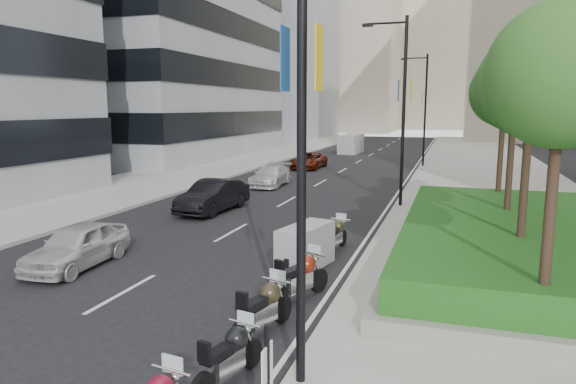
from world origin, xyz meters
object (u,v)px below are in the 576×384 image
at_px(motorcycle_3, 264,308).
at_px(motorcycle_6, 336,235).
at_px(lamp_post_1, 401,103).
at_px(lamp_post_0, 292,93).
at_px(motorcycle_5, 306,247).
at_px(motorcycle_4, 300,277).
at_px(delivery_van, 351,145).
at_px(car_b, 213,196).
at_px(car_c, 271,176).
at_px(car_a, 77,245).
at_px(car_d, 309,160).
at_px(motorcycle_2, 230,356).
at_px(lamp_post_2, 423,104).

distance_m(motorcycle_3, motorcycle_6, 6.86).
bearing_deg(lamp_post_1, lamp_post_0, -90.00).
xyz_separation_m(lamp_post_0, motorcycle_5, (-1.62, 6.50, -4.40)).
relative_size(motorcycle_4, delivery_van, 0.45).
bearing_deg(lamp_post_0, motorcycle_4, 104.63).
relative_size(lamp_post_0, motorcycle_6, 4.35).
bearing_deg(motorcycle_5, motorcycle_6, 1.52).
xyz_separation_m(car_b, car_c, (-0.17, 8.39, -0.10)).
height_order(car_a, car_b, car_b).
bearing_deg(motorcycle_3, lamp_post_0, -132.41).
height_order(lamp_post_1, car_a, lamp_post_1).
xyz_separation_m(motorcycle_4, delivery_van, (-6.94, 42.10, 0.32)).
height_order(motorcycle_6, car_d, car_d).
relative_size(motorcycle_6, car_c, 0.47).
height_order(motorcycle_3, motorcycle_6, motorcycle_3).
bearing_deg(car_a, car_c, 86.67).
bearing_deg(car_b, car_c, 95.75).
bearing_deg(lamp_post_0, car_d, 105.17).
xyz_separation_m(motorcycle_2, car_c, (-7.21, 22.07, 0.11)).
height_order(motorcycle_4, car_a, car_a).
height_order(lamp_post_2, delivery_van, lamp_post_2).
distance_m(motorcycle_3, car_c, 21.23).
height_order(motorcycle_4, car_d, car_d).
distance_m(motorcycle_4, motorcycle_6, 4.70).
distance_m(lamp_post_0, motorcycle_5, 8.01).
distance_m(motorcycle_2, car_c, 23.22).
relative_size(car_b, delivery_van, 0.94).
height_order(motorcycle_2, car_a, car_a).
height_order(lamp_post_2, motorcycle_6, lamp_post_2).
bearing_deg(lamp_post_0, lamp_post_1, 90.00).
distance_m(lamp_post_2, car_b, 23.44).
bearing_deg(motorcycle_3, motorcycle_4, 9.35).
bearing_deg(lamp_post_1, motorcycle_6, -98.04).
xyz_separation_m(lamp_post_1, car_c, (-8.28, 4.83, -4.42)).
bearing_deg(motorcycle_2, motorcycle_6, 13.15).
height_order(motorcycle_4, motorcycle_5, motorcycle_5).
height_order(motorcycle_4, delivery_van, delivery_van).
height_order(motorcycle_3, motorcycle_5, motorcycle_5).
distance_m(motorcycle_6, car_b, 8.41).
bearing_deg(lamp_post_0, motorcycle_3, 123.74).
bearing_deg(lamp_post_1, car_c, 149.76).
relative_size(car_d, delivery_van, 0.97).
distance_m(motorcycle_6, car_c, 14.95).
relative_size(motorcycle_6, car_b, 0.46).
height_order(motorcycle_3, car_d, car_d).
distance_m(motorcycle_6, car_a, 8.26).
height_order(lamp_post_0, motorcycle_3, lamp_post_0).
height_order(motorcycle_6, car_b, car_b).
relative_size(motorcycle_4, car_c, 0.48).
xyz_separation_m(motorcycle_5, car_d, (-6.90, 24.91, -0.03)).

